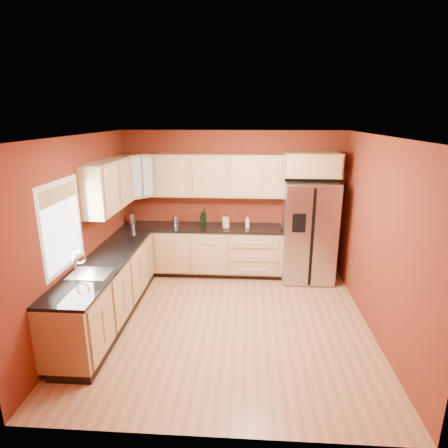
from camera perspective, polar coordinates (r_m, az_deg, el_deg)
The scene contains 23 objects.
floor at distance 5.54m, azimuth 0.32°, elevation -14.71°, with size 4.00×4.00×0.00m, color #B16E44.
ceiling at distance 4.76m, azimuth 0.37°, elevation 13.24°, with size 4.00×4.00×0.00m, color silver.
wall_back at distance 6.93m, azimuth 1.32°, elevation 3.30°, with size 4.00×0.04×2.60m, color maroon.
wall_front at distance 3.16m, azimuth -1.85°, elevation -13.09°, with size 4.00×0.04×2.60m, color maroon.
wall_left at distance 5.49m, azimuth -21.00°, elevation -1.28°, with size 0.04×4.00×2.60m, color maroon.
wall_right at distance 5.28m, azimuth 22.58°, elevation -2.11°, with size 0.04×4.00×2.60m, color maroon.
base_cabinets_back at distance 6.93m, azimuth -3.39°, elevation -4.14°, with size 2.90×0.60×0.88m, color #A68150.
base_cabinets_left at distance 5.68m, azimuth -17.33°, elevation -9.67°, with size 0.60×2.80×0.88m, color #A68150.
countertop_back at distance 6.77m, azimuth -3.47°, elevation -0.52°, with size 2.90×0.62×0.04m, color black.
countertop_left at distance 5.49m, azimuth -17.63°, elevation -5.35°, with size 0.62×2.80×0.04m, color black.
upper_cabinets_back at distance 6.68m, azimuth -0.87°, elevation 7.41°, with size 2.30×0.33×0.75m, color #A68150.
upper_cabinets_left at distance 5.95m, azimuth -17.23°, elevation 5.60°, with size 0.33×1.35×0.75m, color #A68150.
corner_upper_cabinet at distance 6.78m, azimuth -13.13°, elevation 7.13°, with size 0.62×0.33×0.75m, color #A68150.
over_fridge_cabinet at distance 6.58m, azimuth 13.22°, elevation 8.84°, with size 0.92×0.60×0.40m, color #A68150.
refrigerator at distance 6.75m, azimuth 12.69°, elevation -1.05°, with size 0.90×0.75×1.78m, color silver.
window at distance 4.98m, azimuth -23.41°, elevation -0.25°, with size 0.03×0.90×1.00m, color white.
sink_faucet at distance 5.00m, azimuth -19.82°, elevation -5.60°, with size 0.50×0.42×0.30m, color silver, non-canonical shape.
canister_left at distance 7.05m, azimuth -13.85°, elevation 0.74°, with size 0.13×0.13×0.21m, color silver.
canister_right at distance 6.84m, azimuth -7.33°, elevation 0.50°, with size 0.11×0.11×0.18m, color silver.
wine_bottle_a at distance 6.72m, azimuth -2.99°, elevation 1.04°, with size 0.08×0.08×0.34m, color black, non-canonical shape.
wine_bottle_b at distance 6.70m, azimuth -3.40°, elevation 0.75°, with size 0.06×0.06×0.29m, color black, non-canonical shape.
knife_block at distance 6.63m, azimuth 0.23°, elevation 0.25°, with size 0.10×0.09×0.21m, color tan.
soap_dispenser at distance 6.66m, azimuth 3.59°, elevation 0.26°, with size 0.07×0.07×0.20m, color white.
Camera 1 is at (0.28, -4.74, 2.85)m, focal length 30.00 mm.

